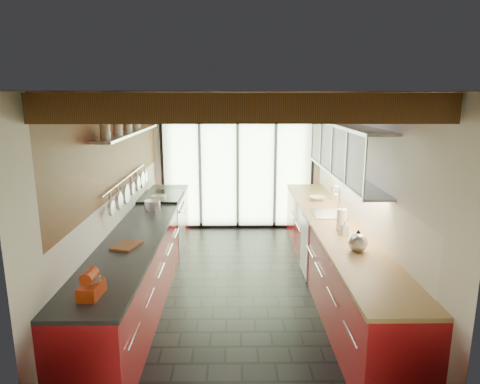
{
  "coord_description": "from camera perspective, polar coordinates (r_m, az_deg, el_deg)",
  "views": [
    {
      "loc": [
        -0.07,
        -5.42,
        2.58
      ],
      "look_at": [
        0.01,
        0.4,
        1.25
      ],
      "focal_mm": 32.0,
      "sensor_mm": 36.0,
      "label": 1
    }
  ],
  "objects": [
    {
      "name": "left_counter",
      "position": [
        5.95,
        -12.59,
        -8.34
      ],
      "size": [
        0.68,
        5.0,
        0.92
      ],
      "color": "#A3141A",
      "rests_on": "ground"
    },
    {
      "name": "pot_large",
      "position": [
        6.41,
        -11.58,
        -1.74
      ],
      "size": [
        0.24,
        0.24,
        0.15
      ],
      "primitive_type": "cylinder",
      "rotation": [
        0.0,
        0.0,
        0.05
      ],
      "color": "silver",
      "rests_on": "left_counter"
    },
    {
      "name": "kettle",
      "position": [
        4.83,
        15.44,
        -6.33
      ],
      "size": [
        0.24,
        0.28,
        0.25
      ],
      "color": "silver",
      "rests_on": "right_counter"
    },
    {
      "name": "paper_towel",
      "position": [
        5.48,
        13.39,
        -3.63
      ],
      "size": [
        0.14,
        0.14,
        0.32
      ],
      "color": "white",
      "rests_on": "right_counter"
    },
    {
      "name": "left_wall_fixtures",
      "position": [
        5.94,
        -14.51,
        4.75
      ],
      "size": [
        0.28,
        2.6,
        0.96
      ],
      "color": "silver",
      "rests_on": "ground"
    },
    {
      "name": "pot_small",
      "position": [
        6.92,
        -10.78,
        -0.85
      ],
      "size": [
        0.31,
        0.31,
        0.1
      ],
      "primitive_type": "cylinder",
      "rotation": [
        0.0,
        0.0,
        0.32
      ],
      "color": "silver",
      "rests_on": "left_counter"
    },
    {
      "name": "ceiling_beams",
      "position": [
        5.81,
        -0.13,
        11.7
      ],
      "size": [
        3.14,
        5.06,
        4.9
      ],
      "color": "#593316",
      "rests_on": "ground"
    },
    {
      "name": "sink_assembly",
      "position": [
        6.2,
        11.88,
        -2.58
      ],
      "size": [
        0.45,
        0.52,
        0.43
      ],
      "color": "silver",
      "rests_on": "right_counter"
    },
    {
      "name": "cutting_board",
      "position": [
        4.97,
        -14.86,
        -6.92
      ],
      "size": [
        0.33,
        0.39,
        0.03
      ],
      "primitive_type": "cube",
      "rotation": [
        0.0,
        0.0,
        -0.29
      ],
      "color": "brown",
      "rests_on": "left_counter"
    },
    {
      "name": "upper_cabinets_right",
      "position": [
        5.96,
        13.82,
        5.46
      ],
      "size": [
        0.34,
        3.0,
        3.0
      ],
      "color": "silver",
      "rests_on": "ground"
    },
    {
      "name": "stand_mixer",
      "position": [
        3.87,
        -19.2,
        -11.66
      ],
      "size": [
        0.18,
        0.28,
        0.25
      ],
      "color": "#B2320E",
      "rests_on": "left_counter"
    },
    {
      "name": "glass_door",
      "position": [
        8.17,
        -0.32,
        6.38
      ],
      "size": [
        2.95,
        0.1,
        2.9
      ],
      "color": "#C6EAAD",
      "rests_on": "ground"
    },
    {
      "name": "bowl",
      "position": [
        7.0,
        10.25,
        -0.83
      ],
      "size": [
        0.25,
        0.25,
        0.06
      ],
      "primitive_type": "imported",
      "rotation": [
        0.0,
        0.0,
        -0.01
      ],
      "color": "silver",
      "rests_on": "right_counter"
    },
    {
      "name": "ground",
      "position": [
        6.01,
        -0.07,
        -12.58
      ],
      "size": [
        5.5,
        5.5,
        0.0
      ],
      "primitive_type": "plane",
      "color": "black",
      "rests_on": "ground"
    },
    {
      "name": "right_counter",
      "position": [
        5.98,
        12.36,
        -8.21
      ],
      "size": [
        0.68,
        5.0,
        0.92
      ],
      "color": "#A3141A",
      "rests_on": "ground"
    },
    {
      "name": "range_stove",
      "position": [
        7.29,
        -10.32,
        -4.18
      ],
      "size": [
        0.66,
        0.9,
        0.97
      ],
      "color": "silver",
      "rests_on": "ground"
    },
    {
      "name": "room_shell",
      "position": [
        5.5,
        -0.08,
        3.17
      ],
      "size": [
        5.5,
        5.5,
        5.5
      ],
      "color": "silver",
      "rests_on": "ground"
    },
    {
      "name": "soap_bottle",
      "position": [
        5.35,
        13.79,
        -4.61
      ],
      "size": [
        0.09,
        0.1,
        0.18
      ],
      "primitive_type": "imported",
      "rotation": [
        0.0,
        0.0,
        0.19
      ],
      "color": "silver",
      "rests_on": "right_counter"
    }
  ]
}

